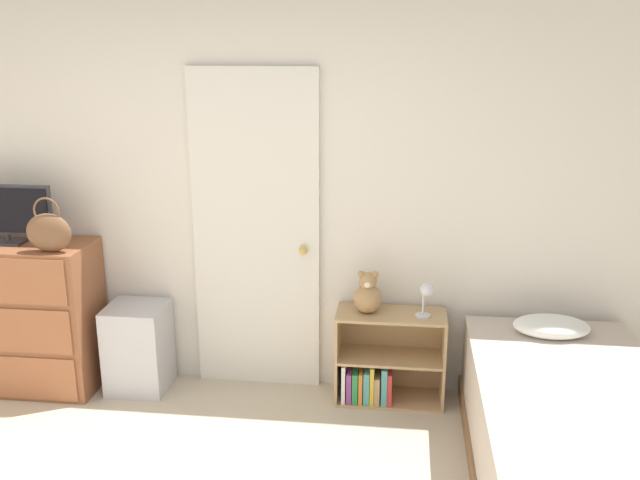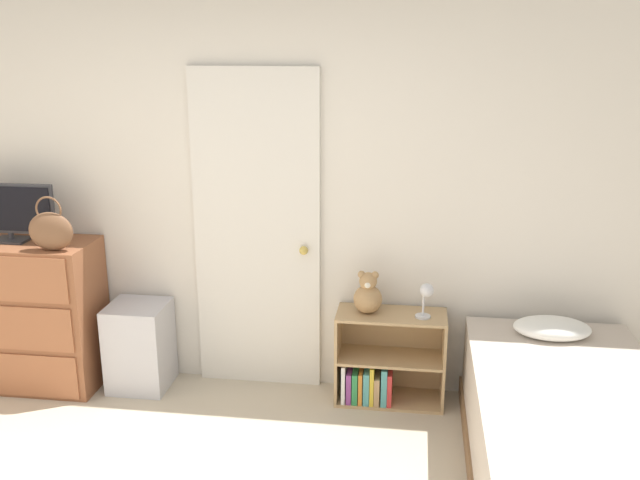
% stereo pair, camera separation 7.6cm
% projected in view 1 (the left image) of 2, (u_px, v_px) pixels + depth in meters
% --- Properties ---
extents(wall_back, '(10.00, 0.06, 2.55)m').
position_uv_depth(wall_back, '(265.00, 196.00, 4.52)').
color(wall_back, silver).
rests_on(wall_back, ground_plane).
extents(door_closed, '(0.81, 0.09, 2.08)m').
position_uv_depth(door_closed, '(256.00, 233.00, 4.54)').
color(door_closed, silver).
rests_on(door_closed, ground_plane).
extents(dresser, '(1.05, 0.47, 0.99)m').
position_uv_depth(dresser, '(16.00, 316.00, 4.65)').
color(dresser, brown).
rests_on(dresser, ground_plane).
extents(tv, '(0.62, 0.16, 0.38)m').
position_uv_depth(tv, '(5.00, 212.00, 4.47)').
color(tv, '#2D2D33').
rests_on(tv, dresser).
extents(handbag, '(0.28, 0.11, 0.34)m').
position_uv_depth(handbag, '(49.00, 232.00, 4.30)').
color(handbag, brown).
rests_on(handbag, dresser).
extents(storage_bin, '(0.38, 0.37, 0.58)m').
position_uv_depth(storage_bin, '(138.00, 347.00, 4.67)').
color(storage_bin, silver).
rests_on(storage_bin, ground_plane).
extents(bookshelf, '(0.68, 0.30, 0.60)m').
position_uv_depth(bookshelf, '(381.00, 366.00, 4.53)').
color(bookshelf, tan).
rests_on(bookshelf, ground_plane).
extents(teddy_bear, '(0.18, 0.18, 0.27)m').
position_uv_depth(teddy_bear, '(368.00, 295.00, 4.41)').
color(teddy_bear, tan).
rests_on(teddy_bear, bookshelf).
extents(desk_lamp, '(0.11, 0.10, 0.22)m').
position_uv_depth(desk_lamp, '(426.00, 294.00, 4.32)').
color(desk_lamp, silver).
rests_on(desk_lamp, bookshelf).
extents(bed, '(1.00, 1.88, 0.66)m').
position_uv_depth(bed, '(571.00, 436.00, 3.67)').
color(bed, brown).
rests_on(bed, ground_plane).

